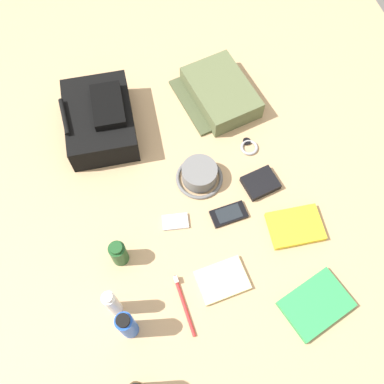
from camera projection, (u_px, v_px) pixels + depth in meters
The scene contains 15 objects.
ground_plane at pixel (192, 199), 1.49m from camera, with size 2.64×2.02×0.02m, color tan.
backpack at pixel (100, 119), 1.54m from camera, with size 0.34×0.26×0.14m.
toiletry_pouch at pixel (219, 93), 1.62m from camera, with size 0.31×0.29×0.08m.
bucket_hat at pixel (199, 175), 1.48m from camera, with size 0.16×0.16×0.07m.
deodorant_spray at pixel (127, 325), 1.22m from camera, with size 0.05×0.05×0.17m.
toothpaste_tube at pixel (112, 303), 1.25m from camera, with size 0.04×0.04×0.17m.
shampoo_bottle at pixel (119, 253), 1.34m from camera, with size 0.05×0.05×0.11m.
paperback_novel at pixel (316, 304), 1.32m from camera, with size 0.19×0.23×0.02m.
travel_guidebook at pixel (295, 227), 1.43m from camera, with size 0.14×0.18×0.02m.
cell_phone at pixel (229, 214), 1.45m from camera, with size 0.07×0.12×0.01m.
media_player at pixel (175, 222), 1.44m from camera, with size 0.07×0.09×0.01m.
wristwatch at pixel (249, 147), 1.56m from camera, with size 0.07×0.06×0.01m.
toothbrush at pixel (183, 302), 1.33m from camera, with size 0.19×0.02×0.02m.
wallet at pixel (260, 183), 1.49m from camera, with size 0.09×0.11×0.02m, color black.
notepad at pixel (222, 280), 1.35m from camera, with size 0.11×0.15×0.02m, color beige.
Camera 1 is at (-0.59, 0.18, 1.35)m, focal length 41.38 mm.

